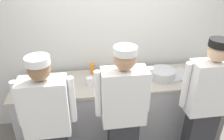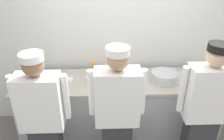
{
  "view_description": "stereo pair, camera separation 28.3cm",
  "coord_description": "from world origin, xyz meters",
  "px_view_note": "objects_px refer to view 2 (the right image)",
  "views": [
    {
      "loc": [
        -0.47,
        -2.15,
        2.43
      ],
      "look_at": [
        -0.11,
        0.33,
        1.11
      ],
      "focal_mm": 35.03,
      "sensor_mm": 36.0,
      "label": 1
    },
    {
      "loc": [
        -0.19,
        -2.17,
        2.43
      ],
      "look_at": [
        -0.11,
        0.33,
        1.11
      ],
      "focal_mm": 35.03,
      "sensor_mm": 36.0,
      "label": 2
    }
  ],
  "objects_px": {
    "chef_center": "(117,114)",
    "mixing_bowl_steel": "(164,77)",
    "sheet_tray": "(175,79)",
    "ramekin_orange_sauce": "(70,80)",
    "chef_far_right": "(204,110)",
    "squeeze_bottle_secondary": "(138,76)",
    "plate_stack_front": "(112,73)",
    "ramekin_red_sauce": "(124,85)",
    "squeeze_bottle_primary": "(95,67)",
    "chef_near_left": "(43,119)",
    "plate_stack_rear": "(52,83)",
    "chefs_knife": "(45,76)",
    "ramekin_yellow_sauce": "(31,84)",
    "ramekin_green_sauce": "(144,71)",
    "deli_cup": "(89,80)"
  },
  "relations": [
    {
      "from": "chef_center",
      "to": "mixing_bowl_steel",
      "type": "height_order",
      "value": "chef_center"
    },
    {
      "from": "sheet_tray",
      "to": "ramekin_orange_sauce",
      "type": "distance_m",
      "value": 1.43
    },
    {
      "from": "chef_far_right",
      "to": "squeeze_bottle_secondary",
      "type": "xyz_separation_m",
      "value": [
        -0.67,
        0.58,
        0.12
      ]
    },
    {
      "from": "plate_stack_front",
      "to": "ramekin_red_sauce",
      "type": "height_order",
      "value": "plate_stack_front"
    },
    {
      "from": "mixing_bowl_steel",
      "to": "chef_far_right",
      "type": "bearing_deg",
      "value": -63.0
    },
    {
      "from": "chef_far_right",
      "to": "squeeze_bottle_primary",
      "type": "height_order",
      "value": "chef_far_right"
    },
    {
      "from": "chef_far_right",
      "to": "plate_stack_front",
      "type": "height_order",
      "value": "chef_far_right"
    },
    {
      "from": "mixing_bowl_steel",
      "to": "sheet_tray",
      "type": "height_order",
      "value": "mixing_bowl_steel"
    },
    {
      "from": "chef_near_left",
      "to": "plate_stack_rear",
      "type": "relative_size",
      "value": 7.24
    },
    {
      "from": "ramekin_orange_sauce",
      "to": "chefs_knife",
      "type": "distance_m",
      "value": 0.39
    },
    {
      "from": "ramekin_yellow_sauce",
      "to": "ramekin_red_sauce",
      "type": "height_order",
      "value": "ramekin_yellow_sauce"
    },
    {
      "from": "plate_stack_front",
      "to": "chefs_knife",
      "type": "distance_m",
      "value": 0.94
    },
    {
      "from": "squeeze_bottle_primary",
      "to": "chefs_knife",
      "type": "xyz_separation_m",
      "value": [
        -0.69,
        -0.1,
        -0.08
      ]
    },
    {
      "from": "plate_stack_front",
      "to": "squeeze_bottle_secondary",
      "type": "xyz_separation_m",
      "value": [
        0.34,
        -0.19,
        0.06
      ]
    },
    {
      "from": "chef_far_right",
      "to": "sheet_tray",
      "type": "height_order",
      "value": "chef_far_right"
    },
    {
      "from": "ramekin_orange_sauce",
      "to": "ramekin_yellow_sauce",
      "type": "height_order",
      "value": "ramekin_yellow_sauce"
    },
    {
      "from": "chef_far_right",
      "to": "ramekin_red_sauce",
      "type": "bearing_deg",
      "value": 150.5
    },
    {
      "from": "chefs_knife",
      "to": "squeeze_bottle_secondary",
      "type": "bearing_deg",
      "value": -8.88
    },
    {
      "from": "chef_center",
      "to": "ramekin_orange_sauce",
      "type": "height_order",
      "value": "chef_center"
    },
    {
      "from": "chef_near_left",
      "to": "chef_far_right",
      "type": "relative_size",
      "value": 0.97
    },
    {
      "from": "chef_center",
      "to": "plate_stack_rear",
      "type": "xyz_separation_m",
      "value": [
        -0.82,
        0.57,
        0.07
      ]
    },
    {
      "from": "mixing_bowl_steel",
      "to": "ramekin_orange_sauce",
      "type": "relative_size",
      "value": 3.3
    },
    {
      "from": "squeeze_bottle_primary",
      "to": "chefs_knife",
      "type": "height_order",
      "value": "squeeze_bottle_primary"
    },
    {
      "from": "sheet_tray",
      "to": "chef_far_right",
      "type": "bearing_deg",
      "value": -77.03
    },
    {
      "from": "ramekin_green_sauce",
      "to": "ramekin_orange_sauce",
      "type": "bearing_deg",
      "value": -168.89
    },
    {
      "from": "plate_stack_rear",
      "to": "ramekin_green_sauce",
      "type": "height_order",
      "value": "plate_stack_rear"
    },
    {
      "from": "mixing_bowl_steel",
      "to": "chef_center",
      "type": "bearing_deg",
      "value": -136.17
    },
    {
      "from": "chef_center",
      "to": "ramekin_green_sauce",
      "type": "xyz_separation_m",
      "value": [
        0.44,
        0.87,
        0.05
      ]
    },
    {
      "from": "squeeze_bottle_secondary",
      "to": "ramekin_orange_sauce",
      "type": "height_order",
      "value": "squeeze_bottle_secondary"
    },
    {
      "from": "chef_near_left",
      "to": "mixing_bowl_steel",
      "type": "xyz_separation_m",
      "value": [
        1.46,
        0.66,
        0.12
      ]
    },
    {
      "from": "plate_stack_rear",
      "to": "ramekin_yellow_sauce",
      "type": "relative_size",
      "value": 2.52
    },
    {
      "from": "ramekin_red_sauce",
      "to": "ramekin_green_sauce",
      "type": "xyz_separation_m",
      "value": [
        0.32,
        0.37,
        0.0
      ]
    },
    {
      "from": "ramekin_yellow_sauce",
      "to": "chefs_knife",
      "type": "relative_size",
      "value": 0.33
    },
    {
      "from": "mixing_bowl_steel",
      "to": "ramekin_orange_sauce",
      "type": "xyz_separation_m",
      "value": [
        -1.26,
        0.04,
        -0.04
      ]
    },
    {
      "from": "chef_near_left",
      "to": "sheet_tray",
      "type": "relative_size",
      "value": 3.12
    },
    {
      "from": "plate_stack_rear",
      "to": "ramekin_orange_sauce",
      "type": "distance_m",
      "value": 0.24
    },
    {
      "from": "squeeze_bottle_secondary",
      "to": "deli_cup",
      "type": "relative_size",
      "value": 1.97
    },
    {
      "from": "ramekin_yellow_sauce",
      "to": "ramekin_green_sauce",
      "type": "relative_size",
      "value": 0.82
    },
    {
      "from": "ramekin_orange_sauce",
      "to": "mixing_bowl_steel",
      "type": "bearing_deg",
      "value": -1.61
    },
    {
      "from": "plate_stack_rear",
      "to": "mixing_bowl_steel",
      "type": "relative_size",
      "value": 0.66
    },
    {
      "from": "ramekin_red_sauce",
      "to": "ramekin_green_sauce",
      "type": "height_order",
      "value": "ramekin_green_sauce"
    },
    {
      "from": "ramekin_yellow_sauce",
      "to": "squeeze_bottle_primary",
      "type": "bearing_deg",
      "value": 22.41
    },
    {
      "from": "squeeze_bottle_secondary",
      "to": "plate_stack_rear",
      "type": "bearing_deg",
      "value": -178.44
    },
    {
      "from": "plate_stack_rear",
      "to": "chef_far_right",
      "type": "bearing_deg",
      "value": -17.09
    },
    {
      "from": "chefs_knife",
      "to": "chef_far_right",
      "type": "bearing_deg",
      "value": -21.88
    },
    {
      "from": "squeeze_bottle_primary",
      "to": "chefs_knife",
      "type": "distance_m",
      "value": 0.71
    },
    {
      "from": "plate_stack_front",
      "to": "squeeze_bottle_secondary",
      "type": "distance_m",
      "value": 0.39
    },
    {
      "from": "plate_stack_rear",
      "to": "chefs_knife",
      "type": "xyz_separation_m",
      "value": [
        -0.15,
        0.23,
        -0.03
      ]
    },
    {
      "from": "ramekin_green_sauce",
      "to": "chef_far_right",
      "type": "bearing_deg",
      "value": -57.74
    },
    {
      "from": "squeeze_bottle_secondary",
      "to": "ramekin_orange_sauce",
      "type": "relative_size",
      "value": 1.99
    }
  ]
}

